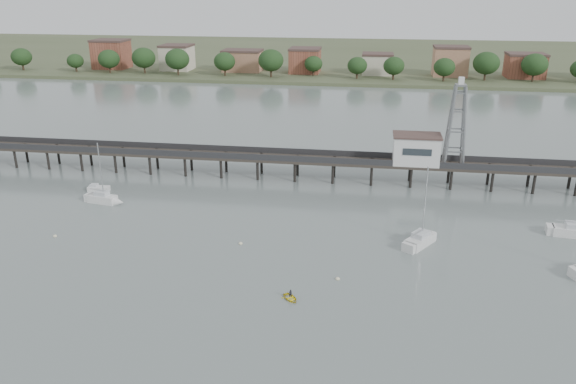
# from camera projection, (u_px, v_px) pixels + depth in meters

# --- Properties ---
(pier) EXTENTS (150.00, 5.00, 5.50)m
(pier) POSITION_uv_depth(u_px,v_px,m) (278.00, 158.00, 104.14)
(pier) COLOR #2D2823
(pier) RESTS_ON ground
(pier_building) EXTENTS (8.40, 5.40, 5.30)m
(pier_building) POSITION_uv_depth(u_px,v_px,m) (416.00, 149.00, 99.62)
(pier_building) COLOR silver
(pier_building) RESTS_ON ground
(lattice_tower) EXTENTS (3.20, 3.20, 15.50)m
(lattice_tower) POSITION_uv_depth(u_px,v_px,m) (456.00, 126.00, 97.15)
(lattice_tower) COLOR slate
(lattice_tower) RESTS_ON ground
(sailboat_c) EXTENTS (5.79, 7.20, 12.08)m
(sailboat_c) POSITION_uv_depth(u_px,v_px,m) (424.00, 238.00, 78.87)
(sailboat_c) COLOR white
(sailboat_c) RESTS_ON ground
(sailboat_b) EXTENTS (6.63, 2.87, 10.77)m
(sailboat_b) POSITION_uv_depth(u_px,v_px,m) (107.00, 199.00, 92.97)
(sailboat_b) COLOR white
(sailboat_b) RESTS_ON ground
(white_tender) EXTENTS (3.74, 1.76, 1.42)m
(white_tender) POSITION_uv_depth(u_px,v_px,m) (98.00, 189.00, 98.48)
(white_tender) COLOR white
(white_tender) RESTS_ON ground
(yellow_dinghy) EXTENTS (1.61, 1.46, 2.36)m
(yellow_dinghy) POSITION_uv_depth(u_px,v_px,m) (290.00, 299.00, 64.94)
(yellow_dinghy) COLOR yellow
(yellow_dinghy) RESTS_ON ground
(dinghy_occupant) EXTENTS (0.69, 1.09, 0.24)m
(dinghy_occupant) POSITION_uv_depth(u_px,v_px,m) (290.00, 299.00, 64.94)
(dinghy_occupant) COLOR black
(dinghy_occupant) RESTS_ON ground
(mooring_buoys) EXTENTS (90.98, 17.04, 0.39)m
(mooring_buoys) POSITION_uv_depth(u_px,v_px,m) (264.00, 253.00, 75.98)
(mooring_buoys) COLOR beige
(mooring_buoys) RESTS_ON ground
(far_shore) EXTENTS (500.00, 170.00, 10.40)m
(far_shore) POSITION_uv_depth(u_px,v_px,m) (340.00, 56.00, 271.37)
(far_shore) COLOR #475133
(far_shore) RESTS_ON ground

